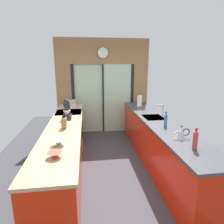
% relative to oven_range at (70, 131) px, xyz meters
% --- Properties ---
extents(ground_plane, '(5.04, 7.60, 0.02)m').
position_rel_oven_range_xyz_m(ground_plane, '(0.91, -0.65, -0.47)').
color(ground_plane, '#38383D').
extents(back_wall_unit, '(2.64, 0.12, 2.70)m').
position_rel_oven_range_xyz_m(back_wall_unit, '(0.91, 1.15, 1.07)').
color(back_wall_unit, olive).
rests_on(back_wall_unit, ground_plane).
extents(left_counter_run, '(0.62, 3.80, 0.92)m').
position_rel_oven_range_xyz_m(left_counter_run, '(-0.00, -1.12, 0.01)').
color(left_counter_run, red).
rests_on(left_counter_run, ground_plane).
extents(right_counter_run, '(0.62, 3.80, 0.92)m').
position_rel_oven_range_xyz_m(right_counter_run, '(1.82, -0.95, 0.01)').
color(right_counter_run, red).
rests_on(right_counter_run, ground_plane).
extents(sink_faucet, '(0.19, 0.02, 0.26)m').
position_rel_oven_range_xyz_m(sink_faucet, '(1.97, -0.70, 0.64)').
color(sink_faucet, '#B7BABC').
rests_on(sink_faucet, right_counter_run).
extents(oven_range, '(0.60, 0.60, 0.92)m').
position_rel_oven_range_xyz_m(oven_range, '(0.00, 0.00, 0.00)').
color(oven_range, '#B7BABC').
rests_on(oven_range, ground_plane).
extents(mixing_bowl_near, '(0.18, 0.18, 0.07)m').
position_rel_oven_range_xyz_m(mixing_bowl_near, '(0.02, -2.27, 0.50)').
color(mixing_bowl_near, '#BC4C38').
rests_on(mixing_bowl_near, left_counter_run).
extents(mixing_bowl_far, '(0.18, 0.18, 0.08)m').
position_rel_oven_range_xyz_m(mixing_bowl_far, '(0.02, -1.92, 0.51)').
color(mixing_bowl_far, gray).
rests_on(mixing_bowl_far, left_counter_run).
extents(knife_block, '(0.08, 0.14, 0.26)m').
position_rel_oven_range_xyz_m(knife_block, '(0.02, -1.19, 0.56)').
color(knife_block, brown).
rests_on(knife_block, left_counter_run).
extents(stand_mixer, '(0.17, 0.27, 0.42)m').
position_rel_oven_range_xyz_m(stand_mixer, '(0.02, -0.58, 0.63)').
color(stand_mixer, black).
rests_on(stand_mixer, left_counter_run).
extents(stock_pot, '(0.28, 0.28, 0.20)m').
position_rel_oven_range_xyz_m(stock_pot, '(0.02, 0.58, 0.55)').
color(stock_pot, '#B7BABC').
rests_on(stock_pot, left_counter_run).
extents(kettle, '(0.25, 0.16, 0.21)m').
position_rel_oven_range_xyz_m(kettle, '(1.80, -1.90, 0.56)').
color(kettle, '#B7BABC').
rests_on(kettle, right_counter_run).
extents(soap_bottle_near, '(0.06, 0.06, 0.29)m').
position_rel_oven_range_xyz_m(soap_bottle_near, '(1.80, -2.28, 0.59)').
color(soap_bottle_near, '#B23D2D').
rests_on(soap_bottle_near, right_counter_run).
extents(soap_bottle_far, '(0.06, 0.06, 0.27)m').
position_rel_oven_range_xyz_m(soap_bottle_far, '(1.80, -1.32, 0.58)').
color(soap_bottle_far, '#286BB7').
rests_on(soap_bottle_far, right_counter_run).
extents(paper_towel_roll, '(0.14, 0.14, 0.31)m').
position_rel_oven_range_xyz_m(paper_towel_roll, '(1.80, 0.40, 0.60)').
color(paper_towel_roll, '#B7BABC').
rests_on(paper_towel_roll, right_counter_run).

